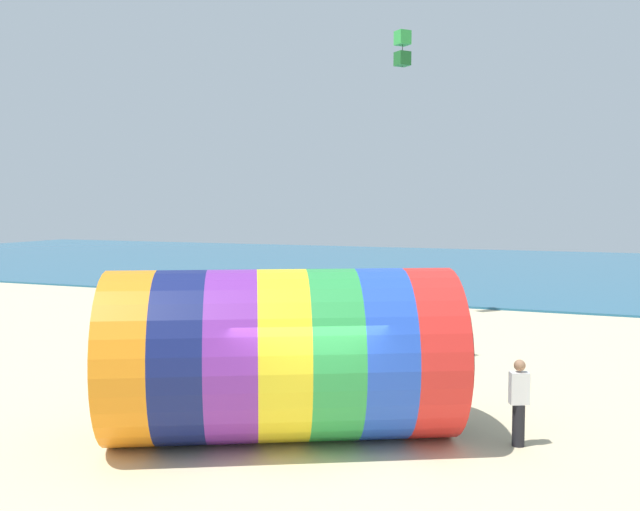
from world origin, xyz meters
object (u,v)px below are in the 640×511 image
Objects in this scene: kite_green_box at (402,48)px; kite_handler at (519,402)px; bystander_near_water at (241,301)px; giant_inflatable_tube at (283,354)px.

kite_handler is at bearing -65.75° from kite_green_box.
giant_inflatable_tube is at bearing -58.00° from bystander_near_water.
kite_green_box is at bearing 97.14° from giant_inflatable_tube.
bystander_near_water reaches higher than kite_handler.
kite_handler is 18.33m from kite_green_box.
giant_inflatable_tube reaches higher than kite_handler.
bystander_near_water is at bearing 138.32° from kite_handler.
kite_handler is 1.16× the size of kite_green_box.
kite_green_box reaches higher than bystander_near_water.
kite_handler is at bearing 16.34° from giant_inflatable_tube.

